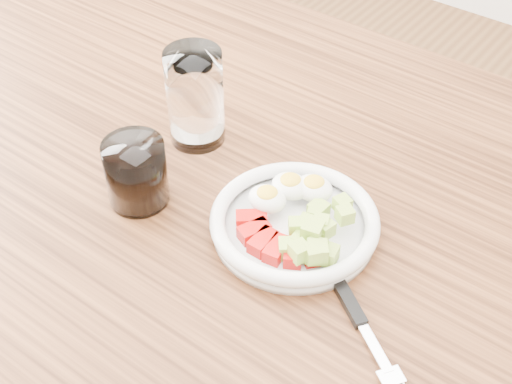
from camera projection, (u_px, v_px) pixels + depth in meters
dining_table at (258, 276)px, 0.89m from camera, size 1.50×0.90×0.77m
bowl at (295, 222)px, 0.80m from camera, size 0.19×0.19×0.05m
fork at (353, 309)px, 0.72m from camera, size 0.18×0.13×0.01m
water_glass at (195, 97)px, 0.89m from camera, size 0.07×0.07×0.13m
coffee_glass at (136, 173)px, 0.82m from camera, size 0.07×0.07×0.08m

